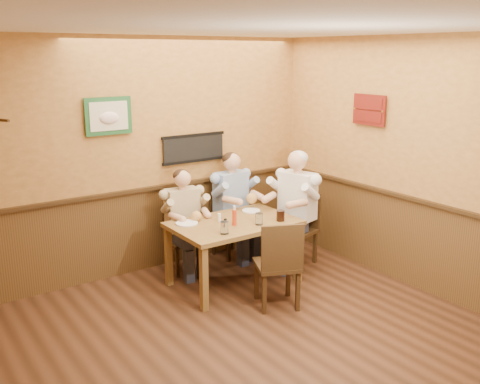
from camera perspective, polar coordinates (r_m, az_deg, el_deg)
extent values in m
plane|color=#321B0F|center=(4.82, 1.33, -18.03)|extent=(5.00, 5.00, 0.00)
cube|color=silver|center=(4.06, 1.57, 17.43)|extent=(5.00, 5.00, 0.02)
cube|color=#C08743|center=(6.36, -12.03, 3.43)|extent=(5.00, 0.02, 2.80)
cube|color=#C08743|center=(6.02, 21.01, 2.13)|extent=(0.02, 5.00, 2.80)
cube|color=brown|center=(6.58, -11.55, -4.31)|extent=(5.00, 0.02, 1.00)
cube|color=brown|center=(6.24, 20.16, -5.97)|extent=(0.02, 5.00, 1.00)
cube|color=black|center=(6.70, -4.96, 4.69)|extent=(0.88, 0.03, 0.34)
cube|color=#1B5125|center=(6.18, -13.86, 7.88)|extent=(0.54, 0.03, 0.42)
cube|color=maroon|center=(6.54, 13.62, 8.51)|extent=(0.03, 0.48, 0.36)
cube|color=brown|center=(6.06, -0.66, -3.40)|extent=(1.40, 0.90, 0.05)
cube|color=brown|center=(5.57, -3.87, -9.26)|extent=(0.07, 0.07, 0.70)
cube|color=brown|center=(6.27, 6.25, -6.51)|extent=(0.07, 0.07, 0.70)
cube|color=brown|center=(6.20, -7.63, -6.80)|extent=(0.07, 0.07, 0.70)
cube|color=brown|center=(6.84, 1.95, -4.61)|extent=(0.07, 0.07, 0.70)
cylinder|color=silver|center=(5.64, -1.67, -3.83)|extent=(0.10, 0.10, 0.13)
cylinder|color=silver|center=(5.94, 2.05, -2.89)|extent=(0.11, 0.11, 0.13)
cylinder|color=black|center=(6.08, 4.34, -2.53)|extent=(0.10, 0.10, 0.12)
cylinder|color=red|center=(5.90, -0.60, -2.64)|extent=(0.05, 0.05, 0.20)
cylinder|color=white|center=(6.04, -2.22, -2.74)|extent=(0.04, 0.04, 0.10)
cylinder|color=black|center=(5.90, -1.57, -3.26)|extent=(0.04, 0.04, 0.08)
cylinder|color=white|center=(6.00, -5.70, -3.33)|extent=(0.30, 0.30, 0.02)
cylinder|color=silver|center=(6.45, 1.19, -2.00)|extent=(0.29, 0.29, 0.01)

